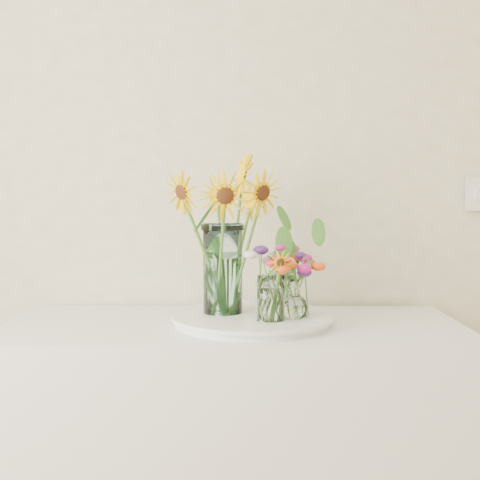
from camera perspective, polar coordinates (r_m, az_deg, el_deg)
The scene contains 10 objects.
counter at distance 2.01m, azimuth -0.60°, elevation -20.54°, with size 1.40×0.60×0.90m, color white.
tray at distance 1.85m, azimuth 1.14°, elevation -7.59°, with size 0.47×0.47×0.03m, color white.
mason_jar at distance 1.86m, azimuth -1.65°, elevation -2.76°, with size 0.12×0.12×0.28m, color #BBEFF0.
sunflower_bouquet at distance 1.85m, azimuth -1.66°, elevation 0.43°, with size 0.58×0.58×0.49m, color yellow, non-canonical shape.
small_vase_a at distance 1.75m, azimuth 2.94°, elevation -5.58°, with size 0.08×0.08×0.14m, color white.
wildflower_posy_a at distance 1.75m, azimuth 2.95°, elevation -4.12°, with size 0.19×0.19×0.23m, color #F84D15, non-canonical shape.
small_vase_b at distance 1.80m, azimuth 5.22°, elevation -5.61°, with size 0.08×0.08×0.12m, color white, non-canonical shape.
wildflower_posy_b at distance 1.79m, azimuth 5.23°, elevation -4.20°, with size 0.19×0.19×0.21m, color #F84D15, non-canonical shape.
small_vase_c at distance 1.92m, azimuth 4.29°, elevation -5.04°, with size 0.07×0.07×0.12m, color white.
wildflower_posy_c at distance 1.91m, azimuth 4.29°, elevation -3.71°, with size 0.21×0.21×0.21m, color #F84D15, non-canonical shape.
Camera 1 is at (-0.22, 0.10, 1.28)m, focal length 45.00 mm.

